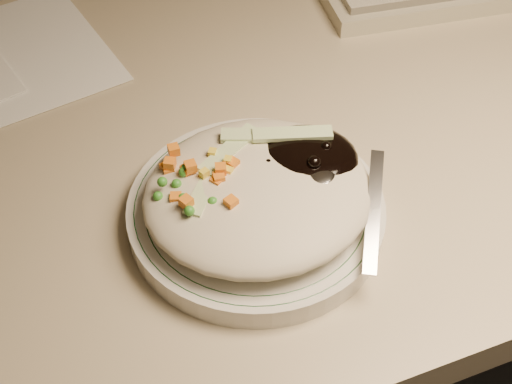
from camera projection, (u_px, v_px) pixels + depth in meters
name	position (u px, v px, depth m)	size (l,w,h in m)	color
desk	(275.00, 208.00, 0.90)	(1.40, 0.70, 0.74)	tan
plate	(256.00, 213.00, 0.61)	(0.22, 0.22, 0.02)	silver
plate_rim	(256.00, 205.00, 0.60)	(0.21, 0.21, 0.00)	#144723
meal	(261.00, 187.00, 0.59)	(0.21, 0.19, 0.05)	#C0B89C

